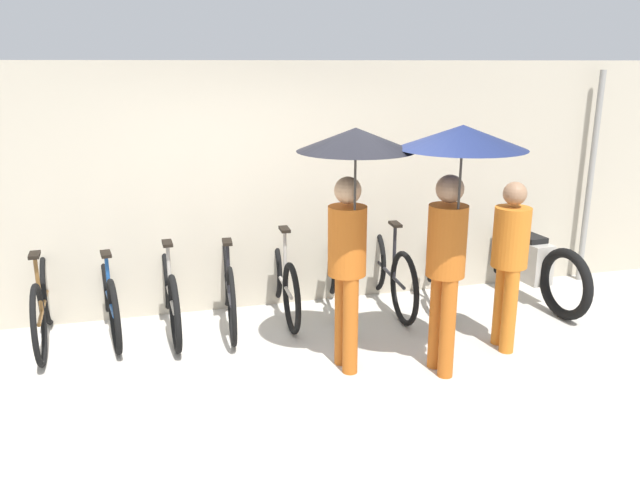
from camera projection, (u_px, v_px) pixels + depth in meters
ground_plane at (292, 401)px, 4.88m from camera, size 30.00×30.00×0.00m
back_wall at (247, 189)px, 6.48m from camera, size 13.01×0.12×2.57m
parked_bicycle_0 at (43, 304)px, 5.82m from camera, size 0.44×1.69×1.07m
parked_bicycle_1 at (109, 296)px, 6.07m from camera, size 0.46×1.72×1.10m
parked_bicycle_2 at (169, 292)px, 6.14m from camera, size 0.44×1.82×1.04m
parked_bicycle_3 at (228, 286)px, 6.26m from camera, size 0.44×1.77×0.98m
parked_bicycle_4 at (282, 280)px, 6.49m from camera, size 0.44×1.67×1.07m
parked_bicycle_5 at (337, 275)px, 6.59m from camera, size 0.45×1.75×0.99m
parked_bicycle_6 at (388, 271)px, 6.71m from camera, size 0.44×1.77×1.05m
parked_bicycle_7 at (436, 269)px, 6.89m from camera, size 0.59×1.72×0.99m
pedestrian_leading at (352, 190)px, 4.91m from camera, size 0.92×0.92×2.08m
pedestrian_center at (456, 185)px, 4.83m from camera, size 0.98×0.98×2.10m
pedestrian_trailing at (510, 254)px, 5.55m from camera, size 0.32×0.32×1.56m
motorcycle at (522, 260)px, 6.99m from camera, size 0.58×2.15×0.94m
awning_pole at (590, 179)px, 7.28m from camera, size 0.07×0.07×2.47m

